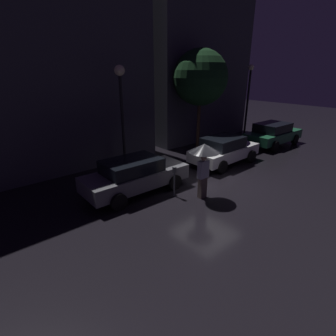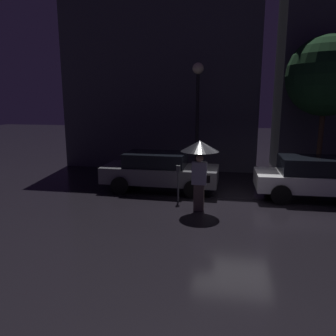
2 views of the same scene
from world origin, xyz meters
name	(u,v)px [view 2 (image 2 of 2)]	position (x,y,z in m)	size (l,w,h in m)	color
ground_plane	(235,206)	(0.00, 0.00, 0.00)	(60.00, 60.00, 0.00)	black
building_facade_left	(162,68)	(-3.65, 6.50, 4.89)	(9.37, 3.00, 9.77)	#3D3D47
parked_car_grey	(159,170)	(-2.77, 1.45, 0.74)	(4.28, 1.89, 1.41)	slate
parked_car_white	(314,177)	(2.64, 1.27, 0.75)	(3.99, 1.88, 1.43)	silver
pedestrian_with_umbrella	(200,155)	(-1.10, -0.64, 1.72)	(1.14, 1.14, 2.14)	#66564C
parking_meter	(178,179)	(-1.85, 0.13, 0.76)	(0.12, 0.10, 1.22)	#4C5154
street_lamp_near	(198,94)	(-1.62, 4.04, 3.54)	(0.48, 0.48, 4.85)	black
street_tree	(326,76)	(3.38, 3.81, 4.21)	(3.07, 3.07, 5.75)	#473323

